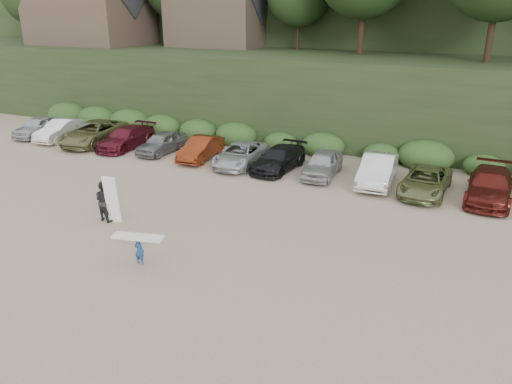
% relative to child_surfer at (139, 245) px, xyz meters
% --- Properties ---
extents(ground, '(120.00, 120.00, 0.00)m').
position_rel_child_surfer_xyz_m(ground, '(1.01, 3.00, -0.81)').
color(ground, tan).
rests_on(ground, ground).
extents(parked_cars, '(39.29, 6.07, 1.65)m').
position_rel_child_surfer_xyz_m(parked_cars, '(-1.59, 13.16, -0.07)').
color(parked_cars, '#AFB0B4').
rests_on(parked_cars, ground).
extents(child_surfer, '(2.07, 1.02, 1.20)m').
position_rel_child_surfer_xyz_m(child_surfer, '(0.00, 0.00, 0.00)').
color(child_surfer, navy).
rests_on(child_surfer, ground).
extents(adult_surfer, '(1.42, 0.90, 2.29)m').
position_rel_child_surfer_xyz_m(adult_surfer, '(-4.01, 2.78, 0.17)').
color(adult_surfer, black).
rests_on(adult_surfer, ground).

